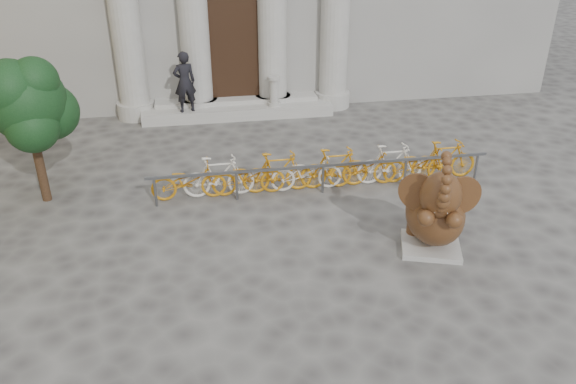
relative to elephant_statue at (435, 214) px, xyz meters
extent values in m
plane|color=#474442|center=(-3.01, -0.90, -0.82)|extent=(80.00, 80.00, 0.00)
cube|color=black|center=(-3.01, 9.02, 1.48)|extent=(2.40, 0.16, 4.00)
cube|color=#A8A59E|center=(-3.01, 8.50, -0.64)|extent=(6.00, 1.20, 0.36)
cube|color=#A8A59E|center=(0.01, 0.03, -0.76)|extent=(1.39, 1.32, 0.11)
ellipsoid|color=black|center=(0.09, 0.27, -0.37)|extent=(1.18, 1.16, 0.72)
ellipsoid|color=black|center=(0.02, 0.06, -0.05)|extent=(1.45, 1.63, 1.17)
cylinder|color=black|center=(-0.15, 0.51, -0.56)|extent=(0.43, 0.43, 0.29)
cylinder|color=black|center=(0.43, 0.31, -0.56)|extent=(0.43, 0.43, 0.29)
cylinder|color=black|center=(-0.36, -0.29, 0.17)|extent=(0.47, 0.72, 0.45)
cylinder|color=black|center=(0.11, -0.45, 0.17)|extent=(0.47, 0.72, 0.45)
ellipsoid|color=black|center=(-0.11, -0.33, 0.58)|extent=(0.96, 0.93, 0.90)
cylinder|color=black|center=(-0.43, -0.08, 0.53)|extent=(0.65, 0.50, 0.77)
cylinder|color=black|center=(0.30, -0.32, 0.53)|extent=(0.77, 0.06, 0.77)
cone|color=beige|center=(-0.31, -0.50, 0.40)|extent=(0.09, 0.26, 0.12)
cone|color=beige|center=(-0.05, -0.58, 0.40)|extent=(0.21, 0.26, 0.12)
cube|color=slate|center=(-1.55, 2.76, -0.12)|extent=(8.08, 0.06, 0.06)
cylinder|color=slate|center=(-5.39, 2.76, -0.47)|extent=(0.06, 0.06, 0.70)
cylinder|color=slate|center=(-3.57, 2.76, -0.47)|extent=(0.06, 0.06, 0.70)
cylinder|color=slate|center=(-1.55, 2.76, -0.47)|extent=(0.06, 0.06, 0.70)
cylinder|color=slate|center=(0.47, 2.76, -0.47)|extent=(0.06, 0.06, 0.70)
cylinder|color=slate|center=(2.29, 2.76, -0.47)|extent=(0.06, 0.06, 0.70)
imported|color=orange|center=(-4.65, 3.01, -0.32)|extent=(1.70, 0.50, 1.00)
imported|color=silver|center=(-3.96, 3.01, -0.32)|extent=(1.66, 0.47, 1.00)
imported|color=orange|center=(-3.27, 3.01, -0.32)|extent=(1.70, 0.50, 1.00)
imported|color=orange|center=(-2.59, 3.01, -0.32)|extent=(1.66, 0.47, 1.00)
imported|color=silver|center=(-1.90, 3.01, -0.32)|extent=(1.70, 0.50, 1.00)
imported|color=orange|center=(-1.21, 3.01, -0.32)|extent=(1.66, 0.47, 1.00)
imported|color=orange|center=(-0.52, 3.01, -0.32)|extent=(1.70, 0.50, 1.00)
imported|color=silver|center=(0.17, 3.01, -0.32)|extent=(1.66, 0.47, 1.00)
imported|color=orange|center=(0.86, 3.01, -0.32)|extent=(1.70, 0.50, 1.00)
imported|color=orange|center=(1.54, 3.01, -0.32)|extent=(1.66, 0.47, 1.00)
cylinder|color=#332114|center=(-7.90, 3.51, 0.20)|extent=(0.20, 0.20, 2.03)
sphere|color=black|center=(-7.90, 3.51, 1.55)|extent=(1.69, 1.69, 1.69)
sphere|color=black|center=(-7.50, 3.73, 1.21)|extent=(1.24, 1.24, 1.24)
sphere|color=black|center=(-8.24, 3.79, 1.32)|extent=(1.13, 1.13, 1.13)
sphere|color=black|center=(-7.79, 3.17, 1.10)|extent=(1.13, 1.13, 1.13)
sphere|color=black|center=(-8.07, 3.28, 1.89)|extent=(1.24, 1.24, 1.24)
sphere|color=black|center=(-7.62, 3.39, 2.00)|extent=(1.01, 1.01, 1.01)
imported|color=black|center=(-4.62, 8.15, 0.47)|extent=(0.76, 0.59, 1.85)
cylinder|color=#A8A59E|center=(-1.88, 8.20, -0.40)|extent=(0.39, 0.39, 0.12)
cylinder|color=#A8A59E|center=(-1.88, 8.20, -0.02)|extent=(0.27, 0.27, 0.87)
cylinder|color=#A8A59E|center=(-1.88, 8.20, 0.44)|extent=(0.39, 0.39, 0.10)
camera|label=1|loc=(-4.39, -8.71, 5.29)|focal=35.00mm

